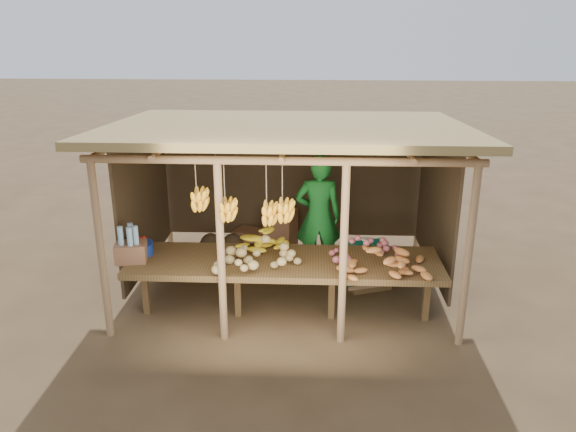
{
  "coord_description": "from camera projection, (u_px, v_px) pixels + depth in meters",
  "views": [
    {
      "loc": [
        0.34,
        -7.38,
        3.62
      ],
      "look_at": [
        0.0,
        0.0,
        1.05
      ],
      "focal_mm": 35.0,
      "sensor_mm": 36.0,
      "label": 1
    }
  ],
  "objects": [
    {
      "name": "carton_stack",
      "position": [
        270.0,
        234.0,
        9.18
      ],
      "size": [
        1.08,
        0.52,
        0.74
      ],
      "color": "brown",
      "rests_on": "ground"
    },
    {
      "name": "sweet_potato_heap",
      "position": [
        384.0,
        257.0,
        6.65
      ],
      "size": [
        1.06,
        0.74,
        0.36
      ],
      "primitive_type": null,
      "rotation": [
        0.0,
        0.0,
        -0.16
      ],
      "color": "#C27031",
      "rests_on": "counter"
    },
    {
      "name": "vendor",
      "position": [
        318.0,
        217.0,
        8.17
      ],
      "size": [
        0.71,
        0.49,
        1.86
      ],
      "primitive_type": "imported",
      "rotation": [
        0.0,
        0.0,
        3.22
      ],
      "color": "#1A7828",
      "rests_on": "ground"
    },
    {
      "name": "bottle_box",
      "position": [
        131.0,
        247.0,
        6.93
      ],
      "size": [
        0.42,
        0.36,
        0.47
      ],
      "color": "brown",
      "rests_on": "counter"
    },
    {
      "name": "ground",
      "position": [
        288.0,
        284.0,
        8.17
      ],
      "size": [
        60.0,
        60.0,
        0.0
      ],
      "primitive_type": "plane",
      "color": "brown",
      "rests_on": "ground"
    },
    {
      "name": "counter",
      "position": [
        284.0,
        264.0,
        7.03
      ],
      "size": [
        3.9,
        1.05,
        0.8
      ],
      "color": "brown",
      "rests_on": "ground"
    },
    {
      "name": "stall_structure",
      "position": [
        285.0,
        154.0,
        7.6
      ],
      "size": [
        4.7,
        3.5,
        2.43
      ],
      "color": "#9C7550",
      "rests_on": "ground"
    },
    {
      "name": "tarp_crate",
      "position": [
        367.0,
        265.0,
        8.03
      ],
      "size": [
        0.8,
        0.74,
        0.77
      ],
      "color": "brown",
      "rests_on": "ground"
    },
    {
      "name": "burlap_sacks",
      "position": [
        222.0,
        246.0,
        8.94
      ],
      "size": [
        0.73,
        0.38,
        0.52
      ],
      "color": "#463420",
      "rests_on": "ground"
    },
    {
      "name": "onion_heap",
      "position": [
        367.0,
        245.0,
        6.99
      ],
      "size": [
        0.97,
        0.68,
        0.36
      ],
      "primitive_type": null,
      "rotation": [
        0.0,
        0.0,
        0.17
      ],
      "color": "#A95258",
      "rests_on": "counter"
    },
    {
      "name": "potato_heap",
      "position": [
        261.0,
        255.0,
        6.7
      ],
      "size": [
        1.15,
        0.71,
        0.37
      ],
      "primitive_type": null,
      "rotation": [
        0.0,
        0.0,
        0.03
      ],
      "color": "#A58C55",
      "rests_on": "counter"
    },
    {
      "name": "banana_pile",
      "position": [
        263.0,
        238.0,
        7.25
      ],
      "size": [
        0.76,
        0.61,
        0.35
      ],
      "primitive_type": null,
      "rotation": [
        0.0,
        0.0,
        -0.38
      ],
      "color": "yellow",
      "rests_on": "counter"
    },
    {
      "name": "tomato_basin",
      "position": [
        137.0,
        247.0,
        7.16
      ],
      "size": [
        0.42,
        0.42,
        0.22
      ],
      "rotation": [
        0.0,
        0.0,
        -0.35
      ],
      "color": "navy",
      "rests_on": "counter"
    }
  ]
}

